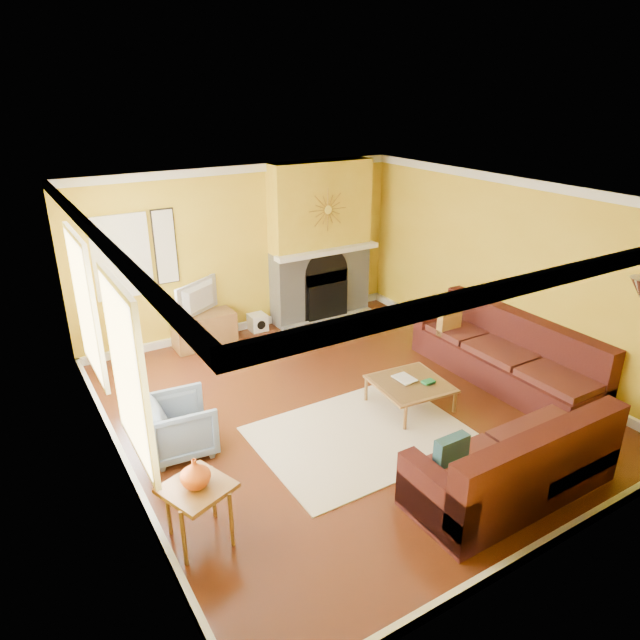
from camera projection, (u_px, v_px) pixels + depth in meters
floor at (344, 407)px, 7.35m from camera, size 5.50×6.00×0.02m
ceiling at (348, 195)px, 6.31m from camera, size 5.50×6.00×0.02m
wall_back at (242, 251)px, 9.20m from camera, size 5.50×0.02×2.70m
wall_front at (559, 429)px, 4.45m from camera, size 5.50×0.02×2.70m
wall_left at (108, 363)px, 5.50m from camera, size 0.02×6.00×2.70m
wall_right at (506, 272)px, 8.15m from camera, size 0.02×6.00×2.70m
baseboard at (344, 402)px, 7.32m from camera, size 5.50×6.00×0.12m
crown_molding at (348, 201)px, 6.33m from camera, size 5.50×6.00×0.12m
window_left_near at (84, 306)px, 6.49m from camera, size 0.06×1.22×1.72m
window_left_far at (126, 373)px, 4.99m from camera, size 0.06×1.22×1.72m
window_back at (122, 257)px, 8.18m from camera, size 0.82×0.06×1.22m
wall_art at (165, 247)px, 8.48m from camera, size 0.34×0.04×1.14m
fireplace at (320, 242)px, 9.69m from camera, size 1.80×0.40×2.70m
mantel at (328, 251)px, 9.53m from camera, size 1.92×0.22×0.08m
hearth at (337, 325)px, 9.76m from camera, size 1.80×0.70×0.06m
sunburst at (328, 210)px, 9.27m from camera, size 0.70×0.04×0.70m
rug at (361, 435)px, 6.73m from camera, size 2.40×1.80×0.02m
sectional_sofa at (459, 384)px, 6.97m from camera, size 3.34×3.57×0.90m
coffee_table at (410, 394)px, 7.28m from camera, size 0.97×0.97×0.35m
media_console at (204, 330)px, 8.96m from camera, size 0.96×0.43×0.53m
tv at (202, 299)px, 8.75m from camera, size 0.85×0.57×0.53m
subwoofer at (258, 322)px, 9.57m from camera, size 0.28×0.28×0.28m
armchair at (181, 425)px, 6.34m from camera, size 0.78×0.77×0.66m
side_table at (199, 513)px, 5.09m from camera, size 0.69×0.69×0.59m
vase at (195, 473)px, 4.92m from camera, size 0.31×0.31×0.28m
book at (398, 381)px, 7.21m from camera, size 0.22×0.29×0.03m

